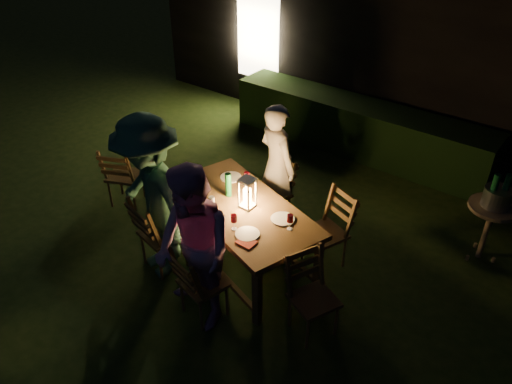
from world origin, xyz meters
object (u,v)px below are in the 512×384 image
Objects in this scene: dining_table at (241,212)px; bottle_bucket_b at (504,193)px; chair_far_right at (325,243)px; side_table at (492,212)px; chair_far_left at (273,202)px; chair_spare at (126,185)px; bottle_bucket_a at (492,194)px; chair_near_right at (202,294)px; person_house_side at (277,165)px; ice_bucket at (497,197)px; person_opp_left at (152,199)px; lantern at (247,194)px; person_opp_right at (194,250)px; chair_near_left at (162,245)px; chair_end at (312,309)px; bottle_table at (228,185)px.

dining_table is 2.85m from bottle_bucket_b.
side_table is (1.40, 1.20, 0.36)m from chair_far_right.
chair_far_left is 1.99m from chair_spare.
chair_far_right is 2.95× the size of bottle_bucket_a.
chair_near_right is 1.00× the size of chair_spare.
person_house_side is 2.48m from ice_bucket.
person_opp_left is 3.78m from bottle_bucket_b.
ice_bucket is at bearing -141.34° from bottle_bucket_b.
person_house_side reaches higher than lantern.
person_opp_right is at bearing -126.65° from bottle_bucket_b.
dining_table is at bearing 118.76° from person_opp_right.
chair_near_left is 0.61× the size of person_house_side.
chair_spare is (-1.32, 0.58, -0.02)m from chair_near_left.
dining_table reaches higher than side_table.
person_house_side is at bearing -109.75° from chair_end.
chair_near_left is at bearing -120.17° from dining_table.
bottle_table is at bearing -22.19° from chair_spare.
chair_far_right is 1.92m from ice_bucket.
person_house_side reaches higher than chair_spare.
chair_near_left is at bearing 174.98° from chair_near_right.
bottle_bucket_b reaches higher than side_table.
lantern is at bearing -8.17° from bottle_table.
chair_far_right is at bearing -139.35° from bottle_bucket_a.
chair_near_right is at bearing -59.57° from dining_table.
lantern is (0.72, 0.63, 0.65)m from chair_near_left.
bottle_bucket_a is (2.10, 1.72, 0.18)m from dining_table.
bottle_bucket_b is (2.39, 0.88, 0.09)m from person_house_side.
chair_near_left is at bearing 88.22° from chair_far_left.
ice_bucket is at bearing -143.45° from chair_far_left.
person_opp_left is at bearing -139.66° from bottle_bucket_b.
person_opp_right is at bearing -0.00° from person_opp_left.
bottle_table is at bearing -180.00° from dining_table.
lantern is (-0.13, 0.90, 0.67)m from chair_near_right.
dining_table is 2.73m from bottle_bucket_a.
person_opp_left is (1.31, -0.63, 0.67)m from chair_spare.
ice_bucket is at bearing 38.66° from bottle_bucket_a.
person_opp_left is (-0.48, -1.51, 0.68)m from chair_far_left.
chair_end is 1.94m from person_house_side.
chair_end is 3.18m from chair_spare.
bottle_table reaches higher than chair_far_right.
bottle_table is (-1.00, -0.49, 0.64)m from chair_far_right.
ice_bucket is at bearing 39.59° from lantern.
person_opp_left is at bearing -139.63° from side_table.
chair_far_right is at bearing -132.26° from chair_end.
person_opp_left is at bearing -139.60° from bottle_bucket_a.
chair_far_right is 1.70m from person_opp_right.
chair_near_left reaches higher than chair_near_right.
chair_near_right is at bearing 3.24° from person_opp_left.
bottle_table is at bearing 127.28° from chair_near_right.
chair_near_left is at bearing 176.83° from person_opp_right.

